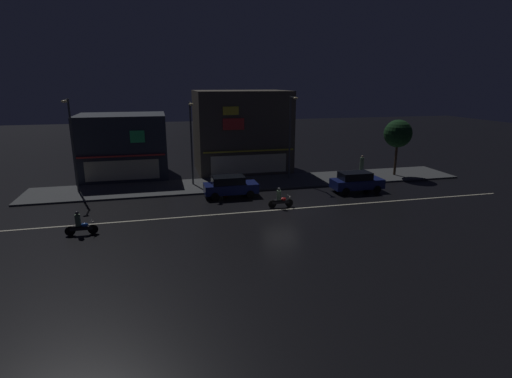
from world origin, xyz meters
The scene contains 15 objects.
ground_plane centered at (0.00, 0.00, 0.00)m, with size 140.00×140.00×0.00m, color black.
lane_divider_stripe centered at (0.00, 0.00, 0.01)m, with size 36.98×0.16×0.01m, color beige.
sidewalk_far centered at (0.00, 7.99, 0.07)m, with size 38.93×5.13×0.14m, color #424447.
storefront_left_block centered at (-11.68, 13.70, 3.02)m, with size 8.02×6.46×6.04m.
storefront_center_block centered at (0.00, 14.17, 4.07)m, with size 9.29×7.40×8.15m.
streetlamp_west centered at (-15.11, 8.15, 4.58)m, with size 0.44×1.64×7.59m.
streetlamp_mid centered at (-5.59, 8.38, 4.40)m, with size 0.44×1.64×7.24m.
streetlamp_east centered at (3.46, 8.53, 4.61)m, with size 0.44×1.64×7.65m.
pedestrian_on_sidewalk centered at (10.96, 8.64, 1.01)m, with size 0.39×0.39×1.89m.
street_tree centered at (14.03, 7.66, 4.17)m, with size 2.65×2.65×5.38m.
parked_car_near_kerb centered at (-2.98, 4.39, 0.87)m, with size 4.30×1.98×1.67m.
parked_car_trailing centered at (7.65, 3.34, 0.87)m, with size 4.30×1.98×1.67m.
motorcycle_lead centered at (-13.27, -1.85, 0.63)m, with size 1.90×0.60×1.52m.
motorcycle_following centered at (0.07, 0.55, 0.63)m, with size 1.90×0.60×1.52m.
traffic_cone centered at (-3.37, 4.36, 0.28)m, with size 0.36×0.36×0.55m, color orange.
Camera 1 is at (-8.36, -26.39, 8.95)m, focal length 28.03 mm.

